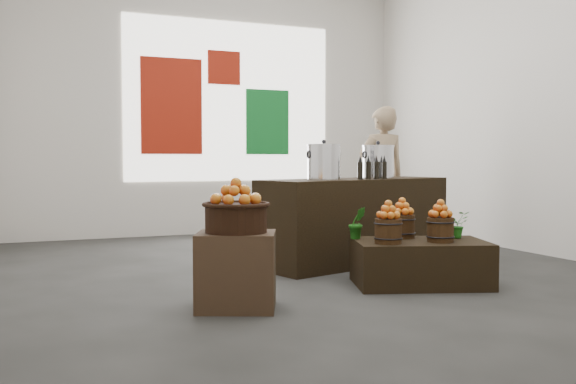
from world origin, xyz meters
name	(u,v)px	position (x,y,z in m)	size (l,w,h in m)	color
ground	(308,271)	(0.00, 0.00, 0.00)	(7.00, 7.00, 0.00)	#363634
back_wall	(211,101)	(0.00, 3.50, 2.00)	(6.00, 0.04, 4.00)	silver
back_opening	(230,101)	(0.30, 3.48, 2.00)	(3.20, 0.02, 2.40)	white
deco_red_left	(172,106)	(-0.60, 3.47, 1.90)	(0.90, 0.04, 1.40)	maroon
deco_green_right	(267,122)	(0.90, 3.47, 1.70)	(0.70, 0.04, 1.00)	#106725
deco_red_upper	(224,68)	(0.20, 3.47, 2.50)	(0.50, 0.04, 0.50)	maroon
crate	(236,271)	(-1.19, -1.30, 0.29)	(0.58, 0.48, 0.58)	#462E20
wicker_basket	(236,218)	(-1.19, -1.30, 0.69)	(0.46, 0.46, 0.21)	black
apples_in_basket	(236,191)	(-1.19, -1.30, 0.89)	(0.36, 0.36, 0.19)	#A9050B
display_table	(420,263)	(0.61, -1.08, 0.20)	(1.16, 0.71, 0.40)	black
apple_bucket_front_left	(388,231)	(0.25, -1.12, 0.51)	(0.23, 0.23, 0.21)	#39210F
apples_in_bucket_front_left	(388,210)	(0.25, -1.12, 0.69)	(0.17, 0.17, 0.16)	#A9050B
apple_bucket_front_right	(440,230)	(0.73, -1.21, 0.51)	(0.23, 0.23, 0.21)	#39210F
apples_in_bucket_front_right	(441,209)	(0.73, -1.21, 0.69)	(0.17, 0.17, 0.16)	#A9050B
apple_bucket_rear	(402,226)	(0.57, -0.84, 0.51)	(0.23, 0.23, 0.21)	#39210F
apples_in_bucket_rear	(402,206)	(0.57, -0.84, 0.69)	(0.17, 0.17, 0.16)	#A9050B
herb_garnish_right	(456,225)	(1.03, -1.04, 0.53)	(0.22, 0.19, 0.25)	#185C13
herb_garnish_left	(357,223)	(0.16, -0.74, 0.55)	(0.16, 0.13, 0.29)	#185C13
counter	(355,221)	(0.67, 0.24, 0.46)	(2.24, 0.71, 0.92)	black
stock_pot_left	(324,163)	(0.23, 0.11, 1.09)	(0.35, 0.35, 0.35)	silver
stock_pot_center	(378,163)	(1.01, 0.34, 1.09)	(0.35, 0.35, 0.35)	silver
oil_cruets	(370,167)	(0.73, 0.02, 1.04)	(0.33, 0.06, 0.25)	black
shopper	(382,175)	(1.76, 1.49, 0.91)	(0.66, 0.44, 1.82)	#907758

